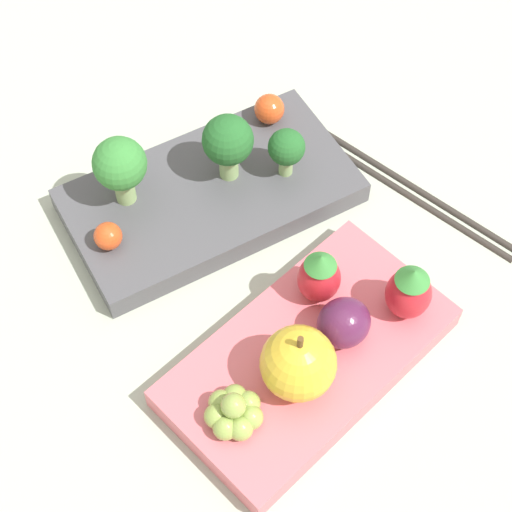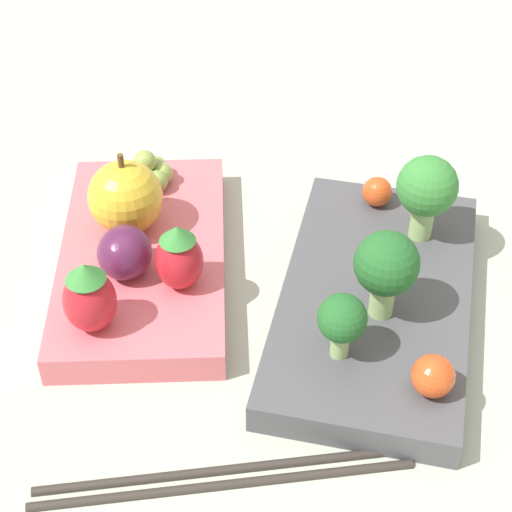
# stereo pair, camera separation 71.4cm
# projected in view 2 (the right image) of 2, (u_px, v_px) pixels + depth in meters

# --- Properties ---
(ground_plane) EXTENTS (4.00, 4.00, 0.00)m
(ground_plane) POSITION_uv_depth(u_px,v_px,m) (253.00, 291.00, 0.58)
(ground_plane) COLOR #ADB7A3
(bento_box_savoury) EXTENTS (0.24, 0.15, 0.02)m
(bento_box_savoury) POSITION_uv_depth(u_px,v_px,m) (375.00, 301.00, 0.56)
(bento_box_savoury) COLOR #4C4C51
(bento_box_savoury) RESTS_ON ground_plane
(bento_box_fruit) EXTENTS (0.22, 0.14, 0.02)m
(bento_box_fruit) POSITION_uv_depth(u_px,v_px,m) (143.00, 258.00, 0.59)
(bento_box_fruit) COLOR #DB6670
(bento_box_fruit) RESTS_ON ground_plane
(broccoli_floret_0) EXTENTS (0.03, 0.03, 0.04)m
(broccoli_floret_0) POSITION_uv_depth(u_px,v_px,m) (342.00, 320.00, 0.49)
(broccoli_floret_0) COLOR #93B770
(broccoli_floret_0) RESTS_ON bento_box_savoury
(broccoli_floret_1) EXTENTS (0.04, 0.04, 0.06)m
(broccoli_floret_1) POSITION_uv_depth(u_px,v_px,m) (427.00, 189.00, 0.56)
(broccoli_floret_1) COLOR #93B770
(broccoli_floret_1) RESTS_ON bento_box_savoury
(broccoli_floret_2) EXTENTS (0.04, 0.04, 0.06)m
(broccoli_floret_2) POSITION_uv_depth(u_px,v_px,m) (386.00, 266.00, 0.51)
(broccoli_floret_2) COLOR #93B770
(broccoli_floret_2) RESTS_ON bento_box_savoury
(cherry_tomato_0) EXTENTS (0.02, 0.02, 0.02)m
(cherry_tomato_0) POSITION_uv_depth(u_px,v_px,m) (377.00, 192.00, 0.61)
(cherry_tomato_0) COLOR #DB4C1E
(cherry_tomato_0) RESTS_ON bento_box_savoury
(cherry_tomato_1) EXTENTS (0.02, 0.02, 0.02)m
(cherry_tomato_1) POSITION_uv_depth(u_px,v_px,m) (433.00, 376.00, 0.48)
(cherry_tomato_1) COLOR #DB4C1E
(cherry_tomato_1) RESTS_ON bento_box_savoury
(apple) EXTENTS (0.05, 0.05, 0.06)m
(apple) POSITION_uv_depth(u_px,v_px,m) (125.00, 197.00, 0.58)
(apple) COLOR gold
(apple) RESTS_ON bento_box_fruit
(strawberry_0) EXTENTS (0.03, 0.03, 0.05)m
(strawberry_0) POSITION_uv_depth(u_px,v_px,m) (179.00, 257.00, 0.54)
(strawberry_0) COLOR red
(strawberry_0) RESTS_ON bento_box_fruit
(strawberry_1) EXTENTS (0.03, 0.03, 0.05)m
(strawberry_1) POSITION_uv_depth(u_px,v_px,m) (89.00, 297.00, 0.51)
(strawberry_1) COLOR red
(strawberry_1) RESTS_ON bento_box_fruit
(plum) EXTENTS (0.04, 0.04, 0.03)m
(plum) POSITION_uv_depth(u_px,v_px,m) (125.00, 252.00, 0.55)
(plum) COLOR #511E42
(plum) RESTS_ON bento_box_fruit
(grape_cluster) EXTENTS (0.04, 0.04, 0.03)m
(grape_cluster) POSITION_uv_depth(u_px,v_px,m) (146.00, 173.00, 0.63)
(grape_cluster) COLOR #8EA84C
(grape_cluster) RESTS_ON bento_box_fruit
(chopsticks_pair) EXTENTS (0.06, 0.21, 0.01)m
(chopsticks_pair) POSITION_uv_depth(u_px,v_px,m) (218.00, 474.00, 0.46)
(chopsticks_pair) COLOR #332D28
(chopsticks_pair) RESTS_ON ground_plane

